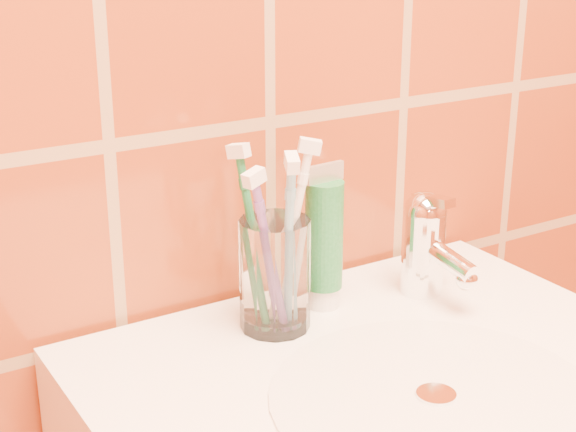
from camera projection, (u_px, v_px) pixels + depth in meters
glass_tumbler at (275, 274)px, 0.90m from camera, size 0.10×0.10×0.12m
toothpaste_tube at (324, 241)px, 0.94m from camera, size 0.05×0.04×0.16m
faucet at (426, 240)px, 0.98m from camera, size 0.05×0.11×0.12m
toothbrush_0 at (288, 246)px, 0.86m from camera, size 0.08×0.12×0.22m
toothbrush_1 at (254, 240)px, 0.89m from camera, size 0.07×0.10×0.21m
toothbrush_2 at (269, 254)px, 0.87m from camera, size 0.09×0.08×0.19m
toothbrush_3 at (292, 234)px, 0.90m from camera, size 0.10×0.09×0.21m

